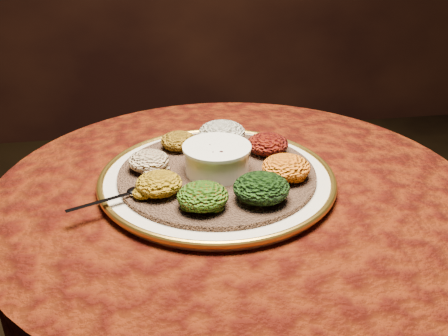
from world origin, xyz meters
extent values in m
cylinder|color=black|center=(0.00, 0.00, 0.34)|extent=(0.12, 0.12, 0.68)
cylinder|color=black|center=(0.00, 0.00, 0.70)|extent=(0.80, 0.80, 0.04)
cylinder|color=#461305|center=(0.00, 0.00, 0.56)|extent=(0.93, 0.93, 0.34)
cylinder|color=#461305|center=(0.00, 0.00, 0.73)|extent=(0.96, 0.96, 0.01)
cylinder|color=silver|center=(-0.03, 0.01, 0.74)|extent=(0.49, 0.49, 0.02)
torus|color=#BC8A2F|center=(-0.03, 0.01, 0.75)|extent=(0.47, 0.47, 0.01)
cylinder|color=brown|center=(-0.03, 0.01, 0.76)|extent=(0.51, 0.51, 0.01)
cylinder|color=silver|center=(-0.03, 0.01, 0.79)|extent=(0.13, 0.13, 0.06)
cylinder|color=silver|center=(-0.03, 0.01, 0.81)|extent=(0.13, 0.13, 0.01)
cylinder|color=#5B0F04|center=(-0.03, 0.01, 0.81)|extent=(0.11, 0.11, 0.01)
ellipsoid|color=silver|center=(-0.19, -0.05, 0.77)|extent=(0.05, 0.03, 0.01)
cube|color=silver|center=(-0.25, -0.08, 0.77)|extent=(0.12, 0.06, 0.00)
ellipsoid|color=beige|center=(0.00, 0.14, 0.79)|extent=(0.10, 0.10, 0.05)
ellipsoid|color=black|center=(0.08, 0.08, 0.78)|extent=(0.09, 0.08, 0.04)
ellipsoid|color=#A5780D|center=(0.09, -0.04, 0.78)|extent=(0.09, 0.09, 0.04)
ellipsoid|color=black|center=(0.03, -0.11, 0.79)|extent=(0.10, 0.10, 0.05)
ellipsoid|color=#A8230A|center=(-0.08, -0.12, 0.78)|extent=(0.09, 0.09, 0.04)
ellipsoid|color=#A4720E|center=(-0.15, -0.06, 0.78)|extent=(0.08, 0.08, 0.04)
ellipsoid|color=maroon|center=(-0.17, 0.04, 0.78)|extent=(0.08, 0.08, 0.04)
ellipsoid|color=#8A5B10|center=(-0.10, 0.13, 0.78)|extent=(0.08, 0.07, 0.04)
camera|label=1|loc=(-0.16, -0.85, 1.22)|focal=40.00mm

